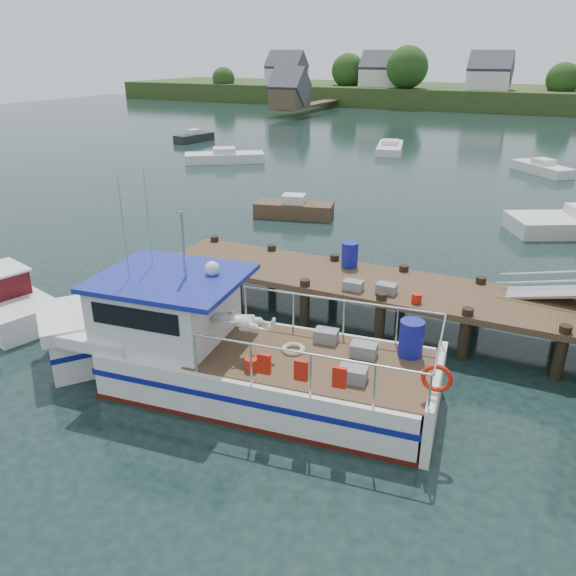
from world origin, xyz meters
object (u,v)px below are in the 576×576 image
at_px(lobster_boat, 218,351).
at_px(moored_rowboat, 294,209).
at_px(moored_d, 390,147).
at_px(moored_e, 194,137).
at_px(dock, 552,283).
at_px(moored_a, 225,157).
at_px(moored_b, 542,168).

xyz_separation_m(lobster_boat, moored_rowboat, (-5.11, 15.81, -0.56)).
relative_size(lobster_boat, moored_rowboat, 2.68).
height_order(moored_d, moored_e, moored_e).
distance_m(dock, moored_e, 45.27).
bearing_deg(moored_a, dock, -56.28).
bearing_deg(moored_a, moored_rowboat, -59.81).
height_order(dock, moored_a, dock).
bearing_deg(moored_rowboat, moored_d, 109.62).
relative_size(moored_a, moored_b, 1.38).
bearing_deg(moored_e, moored_d, 7.66).
xyz_separation_m(moored_rowboat, moored_e, (-20.31, 20.53, -0.01)).
relative_size(lobster_boat, moored_e, 2.63).
height_order(dock, moored_e, dock).
distance_m(moored_rowboat, moored_d, 22.87).
distance_m(moored_rowboat, moored_e, 28.88).
height_order(moored_rowboat, moored_a, moored_rowboat).
height_order(lobster_boat, moored_a, lobster_boat).
xyz_separation_m(moored_rowboat, moored_b, (11.47, 18.28, -0.05)).
xyz_separation_m(moored_b, moored_e, (-31.78, 2.25, 0.04)).
bearing_deg(lobster_boat, dock, 29.42).
bearing_deg(lobster_boat, moored_b, 73.21).
bearing_deg(moored_a, lobster_boat, -72.65).
height_order(moored_b, moored_d, moored_b).
relative_size(moored_rowboat, moored_d, 0.69).
bearing_deg(moored_e, moored_b, -3.28).
relative_size(dock, moored_a, 2.60).
relative_size(dock, lobster_boat, 1.41).
distance_m(moored_a, moored_e, 11.88).
relative_size(moored_rowboat, moored_a, 0.69).
distance_m(dock, moored_b, 28.68).
bearing_deg(moored_a, moored_e, 122.14).
relative_size(moored_b, moored_e, 1.03).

